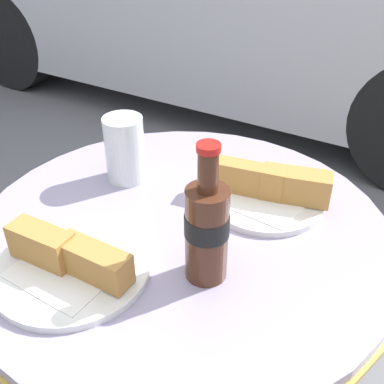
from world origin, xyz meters
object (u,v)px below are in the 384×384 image
(cola_bottle_left, at_px, (207,228))
(bistro_table, at_px, (182,292))
(lunch_plate_far, at_px, (70,262))
(lunch_plate_near, at_px, (268,190))
(drinking_glass, at_px, (125,152))

(cola_bottle_left, bearing_deg, bistro_table, 139.16)
(bistro_table, bearing_deg, lunch_plate_far, -114.62)
(bistro_table, distance_m, lunch_plate_near, 0.26)
(bistro_table, xyz_separation_m, lunch_plate_near, (0.10, 0.15, 0.19))
(lunch_plate_near, height_order, lunch_plate_far, lunch_plate_near)
(cola_bottle_left, bearing_deg, lunch_plate_near, 88.94)
(drinking_glass, bearing_deg, lunch_plate_near, 13.84)
(cola_bottle_left, relative_size, lunch_plate_near, 0.98)
(lunch_plate_far, bearing_deg, cola_bottle_left, 29.79)
(bistro_table, xyz_separation_m, drinking_glass, (-0.18, 0.08, 0.22))
(drinking_glass, distance_m, lunch_plate_near, 0.29)
(drinking_glass, distance_m, lunch_plate_far, 0.28)
(bistro_table, relative_size, drinking_glass, 5.68)
(cola_bottle_left, distance_m, lunch_plate_near, 0.24)
(drinking_glass, relative_size, lunch_plate_near, 0.57)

